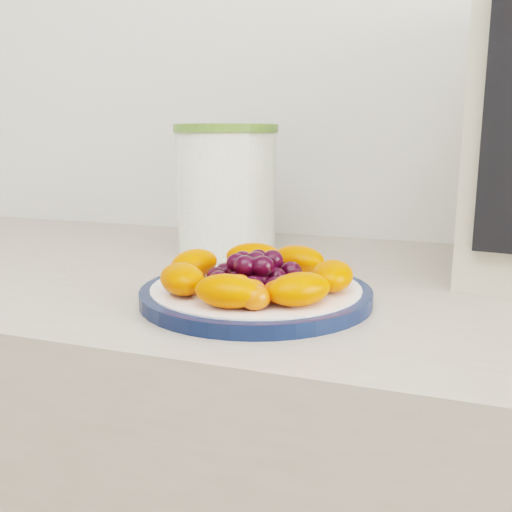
% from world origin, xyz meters
% --- Properties ---
extents(plate_rim, '(0.25, 0.25, 0.01)m').
position_xyz_m(plate_rim, '(-0.07, 1.08, 0.91)').
color(plate_rim, '#0C193C').
rests_on(plate_rim, counter).
extents(plate_face, '(0.23, 0.23, 0.02)m').
position_xyz_m(plate_face, '(-0.07, 1.08, 0.91)').
color(plate_face, white).
rests_on(plate_face, counter).
extents(canister, '(0.20, 0.20, 0.18)m').
position_xyz_m(canister, '(-0.20, 1.31, 0.99)').
color(canister, '#547128').
rests_on(canister, counter).
extents(canister_lid, '(0.21, 0.21, 0.01)m').
position_xyz_m(canister_lid, '(-0.20, 1.31, 1.09)').
color(canister_lid, '#588033').
rests_on(canister_lid, canister).
extents(fruit_plate, '(0.21, 0.21, 0.04)m').
position_xyz_m(fruit_plate, '(-0.07, 1.07, 0.93)').
color(fruit_plate, '#FF4200').
rests_on(fruit_plate, plate_face).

